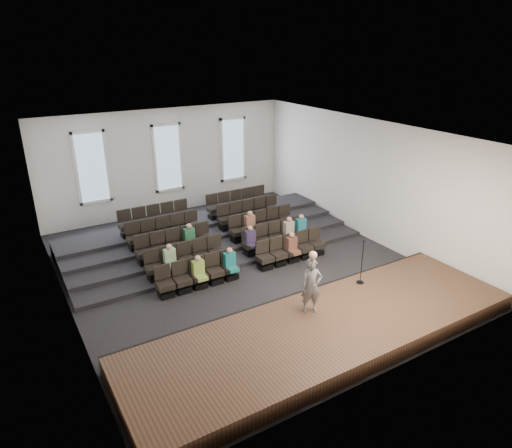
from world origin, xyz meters
The scene contains 14 objects.
ground centered at (0.00, 0.00, 0.00)m, with size 14.00×14.00×0.00m, color black.
ceiling centered at (0.00, 0.00, 5.01)m, with size 12.00×14.00×0.02m, color white.
wall_back centered at (0.00, 7.02, 2.50)m, with size 12.00×0.04×5.00m, color silver.
wall_front centered at (0.00, -7.02, 2.50)m, with size 12.00×0.04×5.00m, color silver.
wall_left centered at (-6.02, 0.00, 2.50)m, with size 0.04×14.00×5.00m, color silver.
wall_right centered at (6.02, 0.00, 2.50)m, with size 0.04×14.00×5.00m, color silver.
stage centered at (0.00, -5.10, 0.25)m, with size 11.80×3.60×0.50m, color #4E3221.
stage_lip centered at (0.00, -3.33, 0.25)m, with size 11.80×0.06×0.52m, color black.
risers centered at (0.00, 3.17, 0.20)m, with size 11.80×4.80×0.60m.
seating_rows centered at (0.00, 1.54, 0.68)m, with size 6.80×4.70×1.67m.
windows centered at (0.00, 6.95, 2.70)m, with size 8.44×0.10×3.24m.
audience centered at (0.35, 0.34, 0.81)m, with size 6.05×2.64×1.10m.
speaker centered at (-0.05, -4.34, 1.33)m, with size 0.61×0.40×1.66m, color #615E5C.
mic_stand centered at (2.36, -3.84, 0.95)m, with size 0.25×0.25×1.51m.
Camera 1 is at (-7.30, -13.34, 7.87)m, focal length 32.00 mm.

